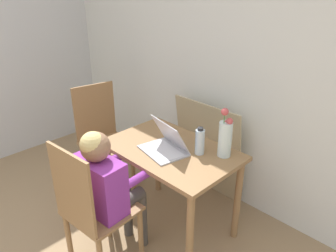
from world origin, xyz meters
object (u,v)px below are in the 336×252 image
object	(u,v)px
flower_vase	(225,137)
chair_occupied	(92,210)
person_seated	(106,181)
water_bottle	(200,141)
chair_spare	(102,138)
laptop	(166,144)

from	to	relation	value
flower_vase	chair_occupied	bearing A→B (deg)	-114.66
person_seated	water_bottle	xyz separation A→B (m)	(0.25, 0.61, 0.15)
chair_occupied	water_bottle	bearing A→B (deg)	-113.03
water_bottle	chair_occupied	bearing A→B (deg)	-108.41
chair_occupied	flower_vase	bearing A→B (deg)	-119.27
chair_spare	water_bottle	bearing A→B (deg)	-72.46
laptop	water_bottle	bearing A→B (deg)	45.94
person_seated	flower_vase	world-z (taller)	flower_vase
person_seated	water_bottle	world-z (taller)	person_seated
chair_spare	water_bottle	world-z (taller)	chair_spare
flower_vase	laptop	bearing A→B (deg)	-145.14
chair_spare	laptop	bearing A→B (deg)	-80.05
chair_occupied	chair_spare	size ratio (longest dim) A/B	1.00
chair_spare	laptop	world-z (taller)	chair_spare
chair_spare	person_seated	xyz separation A→B (m)	(0.77, -0.49, 0.15)
chair_occupied	chair_spare	xyz separation A→B (m)	(-0.78, 0.61, 0.00)
chair_spare	person_seated	size ratio (longest dim) A/B	0.95
chair_occupied	chair_spare	world-z (taller)	same
person_seated	water_bottle	size ratio (longest dim) A/B	5.10
chair_occupied	water_bottle	world-z (taller)	chair_occupied
chair_occupied	person_seated	xyz separation A→B (m)	(-0.01, 0.12, 0.15)
chair_spare	water_bottle	xyz separation A→B (m)	(1.03, 0.12, 0.30)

